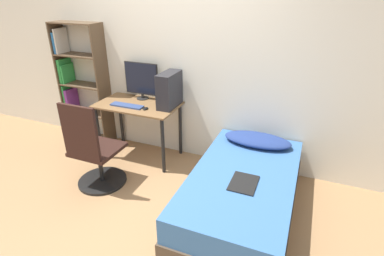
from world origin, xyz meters
TOP-DOWN VIEW (x-y plane):
  - ground_plane at (0.00, 0.00)m, footprint 14.00×14.00m
  - wall_back at (0.00, 1.49)m, footprint 8.00×0.05m
  - desk at (-0.45, 1.16)m, footprint 1.05×0.61m
  - bookshelf at (-1.54, 1.32)m, footprint 0.71×0.28m
  - office_chair at (-0.56, 0.37)m, footprint 0.56×0.56m
  - bed at (1.09, 0.55)m, footprint 1.00×1.82m
  - pillow at (1.09, 1.20)m, footprint 0.76×0.36m
  - magazine at (1.13, 0.39)m, footprint 0.24×0.32m
  - monitor at (-0.50, 1.36)m, footprint 0.48×0.16m
  - keyboard at (-0.53, 1.03)m, footprint 0.43×0.12m
  - pc_tower at (-0.03, 1.24)m, footprint 0.18×0.40m
  - mouse at (-0.26, 1.03)m, footprint 0.06×0.09m

SIDE VIEW (x-z plane):
  - ground_plane at x=0.00m, z-range 0.00..0.00m
  - bed at x=1.09m, z-range 0.00..0.46m
  - office_chair at x=-0.56m, z-range -0.13..0.92m
  - magazine at x=1.13m, z-range 0.47..0.48m
  - pillow at x=1.09m, z-range 0.47..0.58m
  - desk at x=-0.45m, z-range 0.26..1.01m
  - keyboard at x=-0.53m, z-range 0.75..0.77m
  - mouse at x=-0.26m, z-range 0.75..0.77m
  - bookshelf at x=-1.54m, z-range -0.03..1.67m
  - pc_tower at x=-0.03m, z-range 0.75..1.18m
  - monitor at x=-0.50m, z-range 0.77..1.25m
  - wall_back at x=0.00m, z-range 0.00..2.50m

